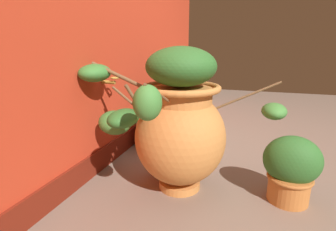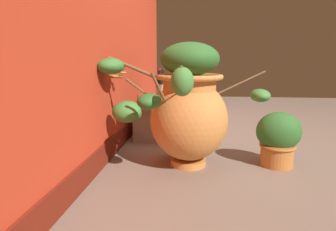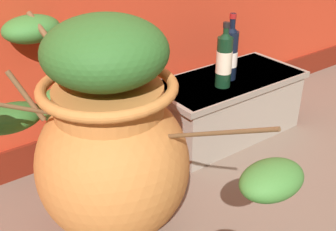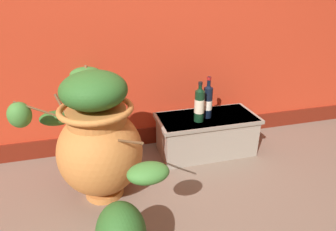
{
  "view_description": "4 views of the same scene",
  "coord_description": "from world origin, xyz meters",
  "px_view_note": "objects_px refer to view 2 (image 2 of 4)",
  "views": [
    {
      "loc": [
        -1.74,
        0.12,
        0.85
      ],
      "look_at": [
        0.18,
        0.76,
        0.3
      ],
      "focal_mm": 27.56,
      "sensor_mm": 36.0,
      "label": 1
    },
    {
      "loc": [
        -2.21,
        0.45,
        0.73
      ],
      "look_at": [
        0.01,
        0.69,
        0.28
      ],
      "focal_mm": 29.21,
      "sensor_mm": 36.0,
      "label": 2
    },
    {
      "loc": [
        -0.92,
        -0.59,
        1.16
      ],
      "look_at": [
        0.01,
        0.68,
        0.33
      ],
      "focal_mm": 44.81,
      "sensor_mm": 36.0,
      "label": 3
    },
    {
      "loc": [
        -0.36,
        -1.13,
        1.28
      ],
      "look_at": [
        0.13,
        0.65,
        0.46
      ],
      "focal_mm": 30.73,
      "sensor_mm": 36.0,
      "label": 4
    }
  ],
  "objects_px": {
    "wine_bottle_left": "(163,88)",
    "potted_shrub": "(278,138)",
    "wine_bottle_middle": "(159,87)",
    "terracotta_urn": "(186,107)"
  },
  "relations": [
    {
      "from": "wine_bottle_middle",
      "to": "potted_shrub",
      "type": "xyz_separation_m",
      "value": [
        -0.81,
        -0.94,
        -0.27
      ]
    },
    {
      "from": "wine_bottle_left",
      "to": "wine_bottle_middle",
      "type": "height_order",
      "value": "wine_bottle_middle"
    },
    {
      "from": "wine_bottle_middle",
      "to": "potted_shrub",
      "type": "height_order",
      "value": "wine_bottle_middle"
    },
    {
      "from": "terracotta_urn",
      "to": "wine_bottle_left",
      "type": "height_order",
      "value": "terracotta_urn"
    },
    {
      "from": "wine_bottle_left",
      "to": "wine_bottle_middle",
      "type": "bearing_deg",
      "value": 29.39
    },
    {
      "from": "wine_bottle_left",
      "to": "potted_shrub",
      "type": "relative_size",
      "value": 0.83
    },
    {
      "from": "wine_bottle_middle",
      "to": "potted_shrub",
      "type": "distance_m",
      "value": 1.27
    },
    {
      "from": "potted_shrub",
      "to": "wine_bottle_left",
      "type": "bearing_deg",
      "value": 51.22
    },
    {
      "from": "terracotta_urn",
      "to": "potted_shrub",
      "type": "relative_size",
      "value": 3.13
    },
    {
      "from": "wine_bottle_left",
      "to": "terracotta_urn",
      "type": "bearing_deg",
      "value": -161.86
    }
  ]
}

